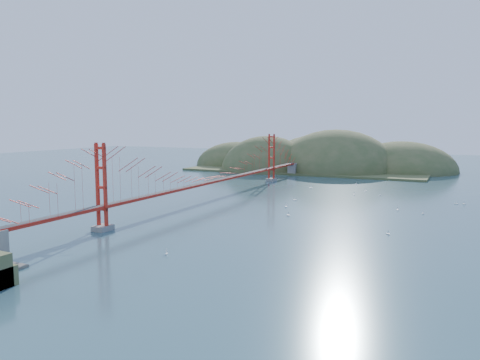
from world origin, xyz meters
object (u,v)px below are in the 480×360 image
at_px(sailboat_0, 286,206).
at_px(sailboat_2, 388,233).
at_px(bridge, 213,162).
at_px(sailboat_1, 354,194).

bearing_deg(sailboat_0, sailboat_2, -34.97).
height_order(bridge, sailboat_2, bridge).
height_order(bridge, sailboat_1, bridge).
relative_size(sailboat_1, sailboat_0, 0.93).
xyz_separation_m(bridge, sailboat_1, (23.34, 16.35, -6.86)).
distance_m(sailboat_2, sailboat_0, 22.82).
height_order(sailboat_2, sailboat_0, sailboat_0).
distance_m(sailboat_1, sailboat_0, 20.61).
bearing_deg(sailboat_1, bridge, -144.98).
relative_size(bridge, sailboat_1, 141.76).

